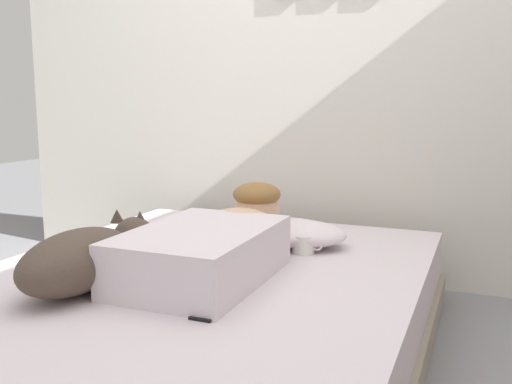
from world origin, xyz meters
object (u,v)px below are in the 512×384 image
person_lying (219,241)px  coffee_cup (304,244)px  pillow (286,232)px  cell_phone (210,312)px  bed (200,316)px  dog (86,257)px

person_lying → coffee_cup: bearing=55.8°
coffee_cup → pillow: bearing=138.1°
coffee_cup → cell_phone: (-0.06, -0.72, -0.03)m
cell_phone → bed: bearing=122.3°
person_lying → dog: bearing=-131.2°
person_lying → dog: 0.47m
person_lying → coffee_cup: person_lying is taller
bed → coffee_cup: coffee_cup is taller
person_lying → dog: (-0.31, -0.35, -0.00)m
dog → cell_phone: size_ratio=4.11×
pillow → person_lying: size_ratio=0.57×
pillow → dog: dog is taller
coffee_cup → cell_phone: coffee_cup is taller
pillow → cell_phone: 0.82m
bed → pillow: 0.55m
pillow → person_lying: bearing=-104.4°
bed → pillow: size_ratio=3.79×
dog → coffee_cup: bearing=52.0°
bed → person_lying: (0.06, 0.05, 0.28)m
pillow → dog: size_ratio=0.90×
person_lying → pillow: bearing=75.6°
person_lying → cell_phone: size_ratio=6.57×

